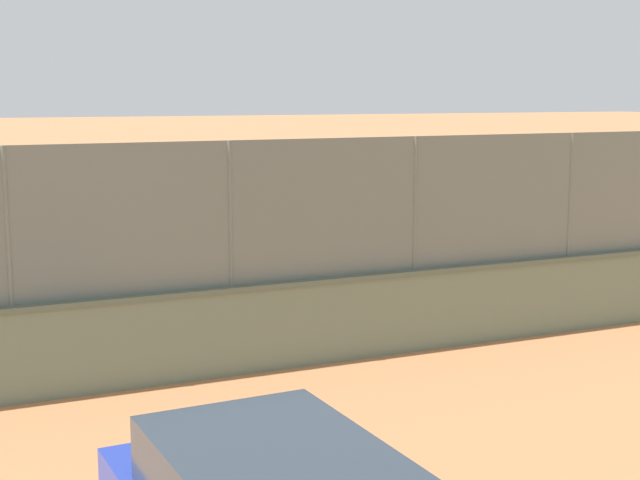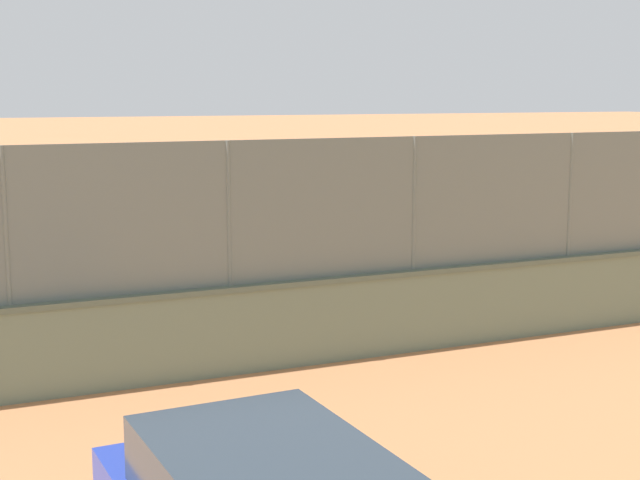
{
  "view_description": "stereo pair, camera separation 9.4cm",
  "coord_description": "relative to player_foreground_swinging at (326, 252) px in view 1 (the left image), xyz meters",
  "views": [
    {
      "loc": [
        6.81,
        25.73,
        4.04
      ],
      "look_at": [
        0.17,
        10.23,
        1.32
      ],
      "focal_mm": 51.48,
      "sensor_mm": 36.0,
      "label": 1
    },
    {
      "loc": [
        6.73,
        25.77,
        4.04
      ],
      "look_at": [
        0.17,
        10.23,
        1.32
      ],
      "focal_mm": 51.48,
      "sensor_mm": 36.0,
      "label": 2
    }
  ],
  "objects": [
    {
      "name": "spare_ball_by_wall",
      "position": [
        5.09,
        2.25,
        -0.96
      ],
      "size": [
        0.11,
        0.11,
        0.11
      ],
      "primitive_type": "sphere",
      "color": "orange",
      "rests_on": "ground_plane"
    },
    {
      "name": "player_foreground_swinging",
      "position": [
        0.0,
        0.0,
        0.0
      ],
      "size": [
        1.23,
        0.73,
        1.71
      ],
      "color": "#591919",
      "rests_on": "ground_plane"
    },
    {
      "name": "player_at_service_line",
      "position": [
        -1.76,
        -0.92,
        -0.05
      ],
      "size": [
        0.75,
        1.04,
        1.63
      ],
      "color": "#591919",
      "rests_on": "ground_plane"
    },
    {
      "name": "sports_ball",
      "position": [
        -0.74,
        0.85,
        -0.91
      ],
      "size": [
        0.21,
        0.21,
        0.21
      ],
      "primitive_type": "sphere",
      "color": "#3399D8",
      "rests_on": "ground_plane"
    },
    {
      "name": "ground_plane",
      "position": [
        0.12,
        -9.83,
        -1.01
      ],
      "size": [
        260.0,
        260.0,
        0.0
      ],
      "primitive_type": "plane",
      "color": "#B27247"
    },
    {
      "name": "courtside_bench",
      "position": [
        1.79,
        1.44,
        -0.55
      ],
      "size": [
        1.61,
        0.41,
        0.87
      ],
      "color": "brown",
      "rests_on": "ground_plane"
    },
    {
      "name": "perimeter_wall",
      "position": [
        3.03,
        3.54,
        -0.36
      ],
      "size": [
        30.79,
        1.01,
        1.3
      ],
      "color": "slate",
      "rests_on": "ground_plane"
    },
    {
      "name": "fence_panel_on_wall",
      "position": [
        3.03,
        3.54,
        1.33
      ],
      "size": [
        30.23,
        0.67,
        2.08
      ],
      "color": "slate",
      "rests_on": "perimeter_wall"
    }
  ]
}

